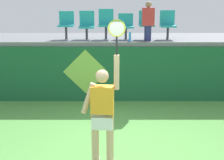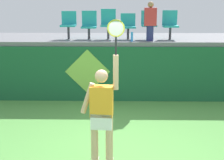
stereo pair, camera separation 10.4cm
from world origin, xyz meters
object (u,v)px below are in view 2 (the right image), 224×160
Objects in this scene: spectator_0 at (150,21)px; stadium_chair_3 at (128,25)px; stadium_chair_0 at (69,23)px; stadium_chair_5 at (170,23)px; stadium_chair_1 at (89,24)px; stadium_chair_4 at (149,23)px; stadium_chair_2 at (108,23)px; water_bottle at (132,37)px; tennis_player at (102,112)px.

stadium_chair_3 is at bearing 145.88° from spectator_0.
stadium_chair_5 is at bearing 0.09° from stadium_chair_0.
stadium_chair_3 is (1.76, -0.00, -0.04)m from stadium_chair_0.
stadium_chair_1 is 1.82m from spectator_0.
stadium_chair_4 is at bearing 0.01° from stadium_chair_0.
stadium_chair_2 is 1.17× the size of stadium_chair_3.
water_bottle is 0.98m from stadium_chair_2.
stadium_chair_2 reaches higher than stadium_chair_1.
stadium_chair_0 is 0.97× the size of stadium_chair_5.
stadium_chair_0 is at bearing -179.99° from stadium_chair_4.
water_bottle is at bearing -159.13° from spectator_0.
water_bottle is at bearing -26.48° from stadium_chair_1.
tennis_player is 4.64m from stadium_chair_3.
stadium_chair_5 reaches higher than stadium_chair_0.
stadium_chair_3 is at bearing -179.76° from stadium_chair_4.
stadium_chair_2 is 1.05× the size of stadium_chair_5.
tennis_player is 3.13× the size of stadium_chair_0.
stadium_chair_3 is at bearing -0.06° from stadium_chair_0.
water_bottle is 0.68m from stadium_chair_3.
stadium_chair_5 is at bearing 68.00° from tennis_player.
stadium_chair_3 is 0.75m from spectator_0.
stadium_chair_1 is at bearing 0.64° from stadium_chair_0.
stadium_chair_0 is 1.76m from stadium_chair_3.
stadium_chair_5 is (1.81, 4.47, 1.17)m from tennis_player.
stadium_chair_2 is at bearing 0.32° from stadium_chair_0.
stadium_chair_5 is 0.76m from spectator_0.
stadium_chair_2 is at bearing 179.72° from stadium_chair_4.
spectator_0 is at bearing -34.12° from stadium_chair_3.
stadium_chair_5 is (1.15, 0.62, 0.33)m from water_bottle.
spectator_0 reaches higher than stadium_chair_0.
stadium_chair_1 is 0.98× the size of stadium_chair_5.
spectator_0 is (0.52, 0.20, 0.43)m from water_bottle.
stadium_chair_0 reaches higher than stadium_chair_3.
stadium_chair_2 reaches higher than stadium_chair_4.
stadium_chair_0 is 2.41m from spectator_0.
stadium_chair_0 is 0.74× the size of spectator_0.
water_bottle is at bearing 80.30° from tennis_player.
spectator_0 reaches higher than stadium_chair_3.
stadium_chair_0 is 1.09× the size of stadium_chair_3.
tennis_player is 3.09× the size of stadium_chair_1.
water_bottle is 0.36× the size of stadium_chair_3.
stadium_chair_5 is at bearing 33.88° from spectator_0.
stadium_chair_4 is at bearing 75.22° from tennis_player.
stadium_chair_3 is (0.59, -0.01, -0.07)m from stadium_chair_2.
water_bottle is at bearing -151.64° from stadium_chair_5.
water_bottle is at bearing -130.19° from stadium_chair_4.
stadium_chair_5 reaches higher than stadium_chair_1.
stadium_chair_2 reaches higher than stadium_chair_5.
tennis_player is 2.32× the size of spectator_0.
stadium_chair_3 is (1.16, -0.01, -0.03)m from stadium_chair_1.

